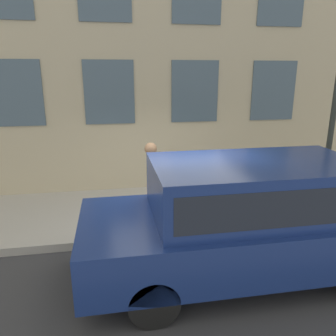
% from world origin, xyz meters
% --- Properties ---
extents(ground_plane, '(80.00, 80.00, 0.00)m').
position_xyz_m(ground_plane, '(0.00, 0.00, 0.00)').
color(ground_plane, '#38383A').
extents(sidewalk, '(2.94, 60.00, 0.17)m').
position_xyz_m(sidewalk, '(1.47, 0.00, 0.08)').
color(sidewalk, '#B2ADA3').
rests_on(sidewalk, ground_plane).
extents(fire_hydrant, '(0.28, 0.41, 0.79)m').
position_xyz_m(fire_hydrant, '(0.54, -0.36, 0.57)').
color(fire_hydrant, gold).
rests_on(fire_hydrant, sidewalk).
extents(person, '(0.41, 0.27, 1.68)m').
position_xyz_m(person, '(1.02, 0.31, 1.18)').
color(person, '#726651').
rests_on(person, sidewalk).
extents(parked_truck_navy_near, '(2.08, 5.30, 1.96)m').
position_xyz_m(parked_truck_navy_near, '(-1.23, -1.02, 1.11)').
color(parked_truck_navy_near, black).
rests_on(parked_truck_navy_near, ground_plane).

